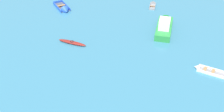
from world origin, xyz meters
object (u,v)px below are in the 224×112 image
object	(u,v)px
rowboat_blue_near_camera	(64,9)
motor_launch_green_far_back	(165,26)
rowboat_white_distant_center	(203,69)
kayak_maroon_midfield_left	(72,43)
rowboat_grey_outer_left	(153,4)

from	to	relation	value
rowboat_blue_near_camera	motor_launch_green_far_back	xyz separation A→B (m)	(15.24, -2.65, 0.46)
rowboat_white_distant_center	motor_launch_green_far_back	bearing A→B (deg)	120.57
rowboat_blue_near_camera	kayak_maroon_midfield_left	xyz separation A→B (m)	(4.47, -8.83, -0.02)
rowboat_grey_outer_left	motor_launch_green_far_back	xyz separation A→B (m)	(2.37, -7.69, 0.52)
rowboat_white_distant_center	rowboat_blue_near_camera	distance (m)	22.74
rowboat_blue_near_camera	rowboat_white_distant_center	bearing A→B (deg)	-28.26
rowboat_white_distant_center	kayak_maroon_midfield_left	distance (m)	15.68
rowboat_blue_near_camera	kayak_maroon_midfield_left	bearing A→B (deg)	-63.15
rowboat_grey_outer_left	kayak_maroon_midfield_left	bearing A→B (deg)	-121.20
motor_launch_green_far_back	kayak_maroon_midfield_left	bearing A→B (deg)	-150.15
rowboat_grey_outer_left	kayak_maroon_midfield_left	distance (m)	16.21
rowboat_blue_near_camera	kayak_maroon_midfield_left	world-z (taller)	rowboat_blue_near_camera
rowboat_white_distant_center	rowboat_blue_near_camera	world-z (taller)	rowboat_blue_near_camera
rowboat_blue_near_camera	motor_launch_green_far_back	world-z (taller)	motor_launch_green_far_back
motor_launch_green_far_back	rowboat_blue_near_camera	bearing A→B (deg)	170.12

